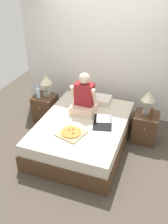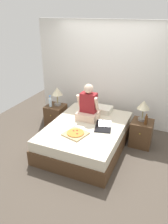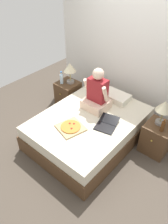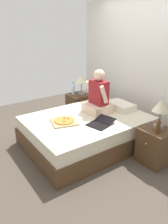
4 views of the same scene
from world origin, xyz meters
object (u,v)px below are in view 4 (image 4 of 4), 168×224
bed (87,131)px  beer_bottle (158,127)px  nightstand_right (155,146)px  lamp_on_right_nightstand (161,107)px  laptop (100,123)px  nightstand_left (79,106)px  person_seated (98,97)px  lamp_on_left_nightstand (81,80)px  pizza_box (64,121)px  water_bottle (73,89)px

bed → beer_bottle: bearing=21.3°
nightstand_right → lamp_on_right_nightstand: 0.61m
beer_bottle → laptop: (-0.76, -0.44, -0.12)m
nightstand_left → laptop: (1.41, -0.54, 0.26)m
lamp_on_right_nightstand → person_seated: (-1.11, -0.28, -0.08)m
lamp_on_left_nightstand → lamp_on_right_nightstand: bearing=0.0°
bed → pizza_box: 0.51m
bed → water_bottle: water_bottle is taller
water_bottle → nightstand_right: bearing=2.4°
beer_bottle → lamp_on_right_nightstand: bearing=123.7°
nightstand_right → person_seated: bearing=-168.6°
lamp_on_left_nightstand → water_bottle: bearing=-130.6°
nightstand_right → nightstand_left: bearing=180.0°
lamp_on_right_nightstand → laptop: (-0.66, -0.59, -0.35)m
water_bottle → laptop: bearing=-16.6°
nightstand_left → nightstand_right: (2.11, 0.00, 0.00)m
nightstand_left → water_bottle: 0.41m
bed → beer_bottle: beer_bottle is taller
beer_bottle → person_seated: person_seated is taller
lamp_on_left_nightstand → water_bottle: (-0.12, -0.14, -0.22)m
pizza_box → lamp_on_left_nightstand: bearing=133.6°
nightstand_left → laptop: 1.53m
laptop → bed: bearing=-179.9°
water_bottle → pizza_box: 1.40m
water_bottle → laptop: size_ratio=0.58×
water_bottle → laptop: 1.57m
nightstand_left → lamp_on_right_nightstand: lamp_on_right_nightstand is taller
bed → laptop: laptop is taller
nightstand_right → laptop: (-0.69, -0.54, 0.26)m
person_seated → pizza_box: (0.04, -0.73, -0.27)m
person_seated → laptop: 0.61m
nightstand_left → nightstand_right: same height
lamp_on_left_nightstand → laptop: lamp_on_left_nightstand is taller
nightstand_right → lamp_on_left_nightstand: bearing=178.6°
water_bottle → person_seated: 1.06m
lamp_on_right_nightstand → person_seated: person_seated is taller
nightstand_left → bed: bearing=-27.0°
water_bottle → lamp_on_right_nightstand: size_ratio=0.61×
lamp_on_right_nightstand → lamp_on_left_nightstand: bearing=180.0°
water_bottle → beer_bottle: size_ratio=1.20×
water_bottle → pizza_box: bearing=-38.8°
pizza_box → nightstand_left: bearing=136.3°
water_bottle → bed: bearing=-21.5°
lamp_on_right_nightstand → person_seated: size_ratio=0.58×
lamp_on_right_nightstand → nightstand_right: bearing=-59.1°
beer_bottle → laptop: 0.89m
bed → lamp_on_right_nightstand: bearing=29.8°
lamp_on_left_nightstand → beer_bottle: size_ratio=1.96×
nightstand_right → lamp_on_right_nightstand: (-0.03, 0.05, 0.61)m
lamp_on_left_nightstand → pizza_box: lamp_on_left_nightstand is taller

